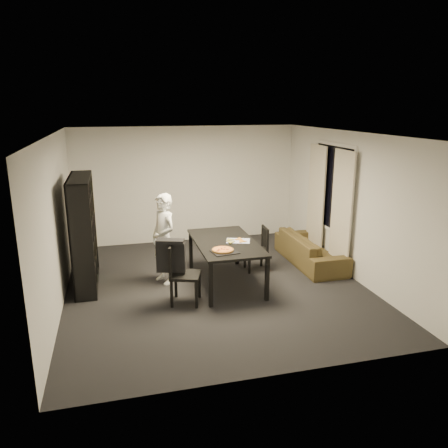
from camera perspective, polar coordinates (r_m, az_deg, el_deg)
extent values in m
cube|color=black|center=(7.71, -1.17, -7.95)|extent=(5.00, 5.50, 0.01)
cube|color=white|center=(7.10, -1.28, 11.73)|extent=(5.00, 5.50, 0.01)
cube|color=silver|center=(9.93, -4.88, 5.13)|extent=(5.00, 0.01, 2.60)
cube|color=silver|center=(4.78, 6.41, -6.16)|extent=(5.00, 0.01, 2.60)
cube|color=silver|center=(7.17, -21.07, 0.19)|extent=(0.01, 5.50, 2.60)
cube|color=silver|center=(8.22, 16.02, 2.46)|extent=(0.01, 5.50, 2.60)
cube|color=black|center=(8.68, 14.05, 4.60)|extent=(0.02, 1.40, 1.60)
cube|color=white|center=(8.68, 14.03, 4.60)|extent=(0.03, 1.52, 1.72)
cube|color=beige|center=(8.27, 15.07, 1.53)|extent=(0.03, 0.70, 2.25)
cube|color=beige|center=(9.16, 11.92, 3.04)|extent=(0.03, 0.70, 2.25)
cube|color=black|center=(7.80, -17.86, -1.01)|extent=(0.35, 1.50, 1.90)
cube|color=black|center=(7.54, 0.19, -2.43)|extent=(1.02, 1.84, 0.04)
cube|color=black|center=(6.79, -1.73, -7.96)|extent=(0.06, 0.06, 0.72)
cube|color=black|center=(7.03, 5.64, -7.19)|extent=(0.06, 0.06, 0.72)
cube|color=black|center=(8.38, -4.36, -3.41)|extent=(0.06, 0.06, 0.72)
cube|color=black|center=(8.57, 1.70, -2.93)|extent=(0.06, 0.06, 0.72)
cube|color=black|center=(6.92, -5.06, -6.68)|extent=(0.57, 0.57, 0.04)
cube|color=black|center=(6.86, -6.79, -4.59)|extent=(0.18, 0.44, 0.48)
cube|color=black|center=(6.79, -6.85, -2.85)|extent=(0.16, 0.42, 0.05)
cube|color=black|center=(6.81, -3.64, -9.21)|extent=(0.04, 0.04, 0.44)
cube|color=black|center=(7.16, -3.25, -7.94)|extent=(0.04, 0.04, 0.44)
cube|color=black|center=(6.87, -6.86, -9.08)|extent=(0.04, 0.04, 0.44)
cube|color=black|center=(7.21, -6.31, -7.83)|extent=(0.04, 0.04, 0.44)
cube|color=black|center=(8.27, 4.17, -3.39)|extent=(0.41, 0.41, 0.04)
cube|color=black|center=(8.25, 5.38, -1.81)|extent=(0.05, 0.39, 0.42)
cube|color=black|center=(8.19, 5.41, -0.54)|extent=(0.04, 0.37, 0.05)
cube|color=black|center=(8.45, 2.74, -4.46)|extent=(0.04, 0.04, 0.38)
cube|color=black|center=(8.14, 3.33, -5.23)|extent=(0.04, 0.04, 0.38)
cube|color=black|center=(8.53, 4.92, -4.29)|extent=(0.04, 0.04, 0.38)
cube|color=black|center=(8.23, 5.58, -5.05)|extent=(0.04, 0.04, 0.38)
cube|color=black|center=(6.85, -6.98, -4.38)|extent=(0.45, 0.22, 0.48)
cube|color=black|center=(6.77, -7.05, -2.25)|extent=(0.46, 0.31, 0.05)
imported|color=white|center=(7.65, -7.88, -1.93)|extent=(0.59, 0.69, 1.59)
cube|color=black|center=(6.98, 0.10, -3.67)|extent=(0.44, 0.38, 0.01)
cylinder|color=brown|center=(7.02, -0.17, -3.41)|extent=(0.35, 0.35, 0.02)
cylinder|color=#F0B43E|center=(7.02, -0.17, -3.30)|extent=(0.31, 0.31, 0.01)
cube|color=white|center=(7.56, 1.85, -2.21)|extent=(0.47, 0.41, 0.01)
imported|color=#46381C|center=(8.80, 11.20, -3.26)|extent=(0.76, 1.95, 0.57)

